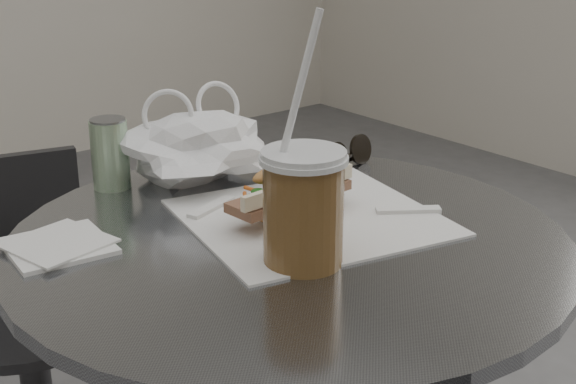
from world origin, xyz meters
TOP-DOWN VIEW (x-y plane):
  - chair_far at (-0.17, 0.79)m, footprint 0.37×0.40m
  - sandwich_paper at (0.06, 0.23)m, footprint 0.39×0.38m
  - banh_mi at (0.04, 0.25)m, footprint 0.25×0.11m
  - iced_coffee at (-0.04, 0.12)m, footprint 0.11×0.11m
  - sunglasses at (0.26, 0.36)m, footprint 0.12×0.04m
  - plastic_bag at (0.02, 0.45)m, footprint 0.27×0.24m
  - napkin_stack at (-0.26, 0.35)m, footprint 0.14×0.14m
  - drink_can at (-0.10, 0.52)m, footprint 0.06×0.06m

SIDE VIEW (x-z plane):
  - chair_far at x=-0.17m, z-range -0.04..0.66m
  - sandwich_paper at x=0.06m, z-range 0.74..0.74m
  - napkin_stack at x=-0.26m, z-range 0.74..0.75m
  - sunglasses at x=0.26m, z-range 0.73..0.79m
  - banh_mi at x=0.04m, z-range 0.74..0.82m
  - drink_can at x=-0.10m, z-range 0.74..0.85m
  - plastic_bag at x=0.02m, z-range 0.74..0.85m
  - iced_coffee at x=-0.04m, z-range 0.66..0.97m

